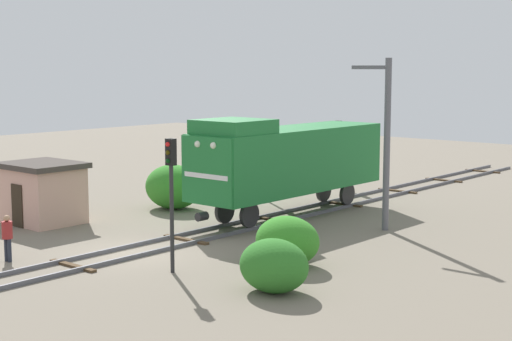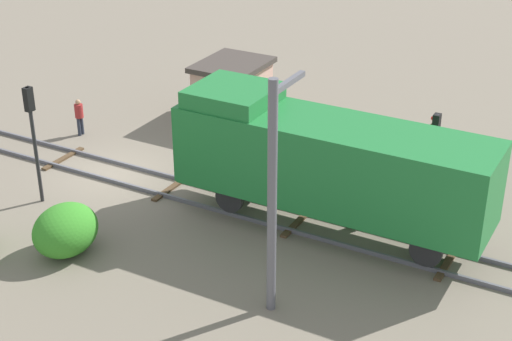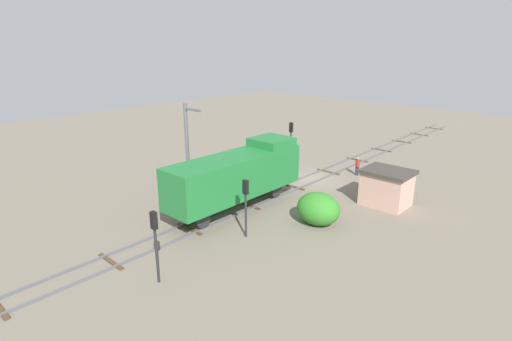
{
  "view_description": "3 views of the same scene",
  "coord_description": "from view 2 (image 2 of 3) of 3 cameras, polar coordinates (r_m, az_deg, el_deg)",
  "views": [
    {
      "loc": [
        22.35,
        -18.9,
        6.96
      ],
      "look_at": [
        -0.01,
        7.13,
        2.43
      ],
      "focal_mm": 55.0,
      "sensor_mm": 36.0,
      "label": 1
    },
    {
      "loc": [
        22.26,
        18.83,
        14.3
      ],
      "look_at": [
        0.66,
        6.92,
        2.08
      ],
      "focal_mm": 55.0,
      "sensor_mm": 36.0,
      "label": 2
    },
    {
      "loc": [
        -19.19,
        28.35,
        11.58
      ],
      "look_at": [
        0.35,
        7.0,
        2.39
      ],
      "focal_mm": 28.0,
      "sensor_mm": 36.0,
      "label": 3
    }
  ],
  "objects": [
    {
      "name": "ground_plane",
      "position": [
        32.48,
        -10.19,
        -0.22
      ],
      "size": [
        99.54,
        99.54,
        0.0
      ],
      "primitive_type": "plane",
      "color": "#756B5B"
    },
    {
      "name": "traffic_signal_mid",
      "position": [
        29.0,
        12.81,
        1.94
      ],
      "size": [
        0.32,
        0.34,
        3.77
      ],
      "color": "#262628",
      "rests_on": "ground"
    },
    {
      "name": "catenary_mast",
      "position": [
        22.11,
        1.26,
        -1.65
      ],
      "size": [
        1.94,
        0.28,
        7.35
      ],
      "color": "#595960",
      "rests_on": "ground"
    },
    {
      "name": "relay_hut",
      "position": [
        36.94,
        -1.73,
        5.89
      ],
      "size": [
        3.5,
        2.9,
        2.74
      ],
      "color": "#D19E8C",
      "rests_on": "ground"
    },
    {
      "name": "bush_far",
      "position": [
        32.93,
        6.1,
        2.56
      ],
      "size": [
        3.02,
        2.47,
        2.2
      ],
      "primitive_type": "ellipsoid",
      "color": "#318026",
      "rests_on": "ground"
    },
    {
      "name": "traffic_signal_near",
      "position": [
        29.67,
        -15.99,
        3.26
      ],
      "size": [
        0.32,
        0.34,
        4.59
      ],
      "color": "#262628",
      "rests_on": "ground"
    },
    {
      "name": "railway_track",
      "position": [
        32.44,
        -10.2,
        -0.1
      ],
      "size": [
        2.4,
        66.36,
        0.16
      ],
      "color": "#595960",
      "rests_on": "ground"
    },
    {
      "name": "worker_near_track",
      "position": [
        36.03,
        -12.74,
        4.01
      ],
      "size": [
        0.38,
        0.38,
        1.7
      ],
      "rotation": [
        0.0,
        0.0,
        1.64
      ],
      "color": "#262B38",
      "rests_on": "ground"
    },
    {
      "name": "bush_mid",
      "position": [
        27.04,
        -13.68,
        -4.24
      ],
      "size": [
        2.42,
        1.98,
        1.76
      ],
      "primitive_type": "ellipsoid",
      "color": "#358726",
      "rests_on": "ground"
    },
    {
      "name": "locomotive",
      "position": [
        26.82,
        5.15,
        0.79
      ],
      "size": [
        2.9,
        11.6,
        4.6
      ],
      "color": "#1E7233",
      "rests_on": "railway_track"
    }
  ]
}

